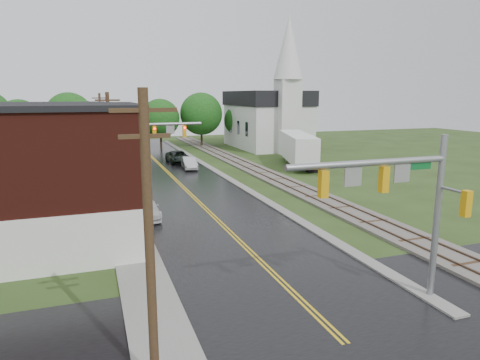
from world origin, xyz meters
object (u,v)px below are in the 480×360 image
church (270,113)px  utility_pole_b (110,149)px  brick_building (13,178)px  utility_pole_a (149,240)px  sedan_silver (189,163)px  pickup_white (144,208)px  semi_trailer (297,147)px  suv_dark (178,157)px  tree_left_e (84,127)px  utility_pole_c (101,128)px  traffic_signal_far (146,138)px  tree_left_c (35,134)px  traffic_signal_near (398,191)px

church → utility_pole_b: bearing=-130.2°
brick_building → utility_pole_a: size_ratio=1.59×
sedan_silver → pickup_white: (-7.64, -19.15, -0.02)m
sedan_silver → semi_trailer: semi_trailer is taller
suv_dark → tree_left_e: bearing=165.8°
suv_dark → utility_pole_c: bearing=174.1°
tree_left_e → semi_trailer: (25.04, -9.96, -2.44)m
utility_pole_c → suv_dark: size_ratio=1.59×
tree_left_e → suv_dark: size_ratio=1.45×
traffic_signal_far → tree_left_c: (-10.38, 12.90, -0.46)m
tree_left_e → sedan_silver: 14.69m
utility_pole_a → tree_left_c: 40.52m
traffic_signal_far → utility_pole_b: (-3.33, -5.00, -0.25)m
utility_pole_c → semi_trailer: bearing=-19.3°
traffic_signal_near → utility_pole_a: utility_pole_a is taller
utility_pole_a → utility_pole_c: size_ratio=1.00×
traffic_signal_far → utility_pole_a: size_ratio=0.82×
traffic_signal_far → tree_left_c: size_ratio=0.96×
traffic_signal_near → utility_pole_b: bearing=117.2°
traffic_signal_near → tree_left_e: (-12.32, 43.90, -0.16)m
utility_pole_b → tree_left_e: size_ratio=1.10×
traffic_signal_near → utility_pole_c: bearing=103.7°
traffic_signal_far → tree_left_c: tree_left_c is taller
church → suv_dark: 21.06m
utility_pole_c → pickup_white: (2.00, -25.16, -4.02)m
utility_pole_b → semi_trailer: bearing=31.2°
utility_pole_b → tree_left_e: utility_pole_b is taller
tree_left_c → sedan_silver: (16.69, -1.91, -3.79)m
sedan_silver → semi_trailer: bearing=-4.1°
suv_dark → semi_trailer: size_ratio=0.43×
church → utility_pole_a: size_ratio=2.22×
tree_left_e → pickup_white: (4.05, -27.06, -4.12)m
traffic_signal_far → utility_pole_c: utility_pole_c is taller
utility_pole_b → sedan_silver: size_ratio=2.07×
tree_left_e → pickup_white: size_ratio=1.70×
utility_pole_b → utility_pole_c: bearing=90.0°
utility_pole_c → tree_left_c: bearing=-149.8°
utility_pole_b → suv_dark: 23.41m
utility_pole_b → tree_left_c: bearing=111.5°
utility_pole_a → tree_left_e: 45.94m
brick_building → utility_pole_a: (5.68, -15.00, 0.57)m
tree_left_e → sedan_silver: size_ratio=1.87×
tree_left_e → sedan_silver: (11.69, -7.91, -4.10)m
suv_dark → semi_trailer: (13.66, -7.17, 1.59)m
brick_building → traffic_signal_far: size_ratio=1.95×
brick_building → sedan_silver: (15.32, 22.99, -3.43)m
traffic_signal_far → pickup_white: (-1.33, -8.16, -4.28)m
tree_left_c → semi_trailer: (30.04, -3.96, -2.14)m
tree_left_c → traffic_signal_far: bearing=-51.2°
traffic_signal_far → utility_pole_c: size_ratio=0.82×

